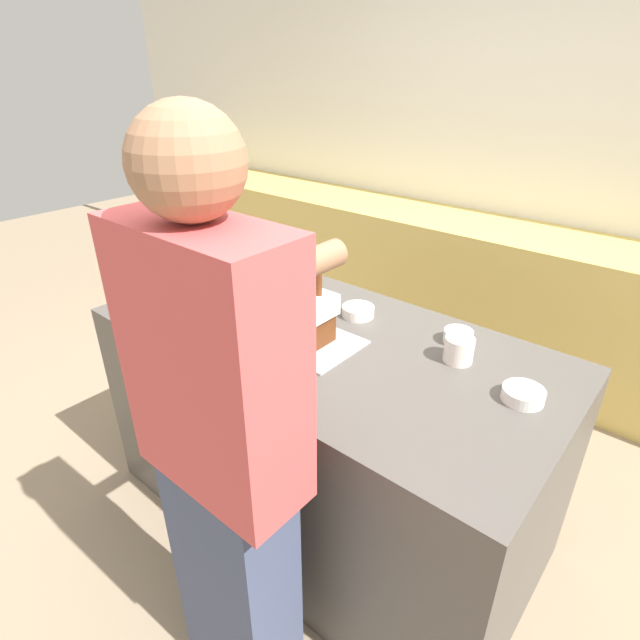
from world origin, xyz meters
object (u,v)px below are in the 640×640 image
object	(u,v)px
candy_bowl_near_tray_left	(357,310)
candy_bowl_front_corner	(287,271)
gingerbread_house	(303,315)
candy_bowl_center_rear	(523,394)
mug	(459,350)
decorative_tree	(228,245)
candy_bowl_beside_tree	(458,336)
baking_tray	(303,339)
person	(224,457)

from	to	relation	value
candy_bowl_near_tray_left	candy_bowl_front_corner	distance (m)	0.52
gingerbread_house	candy_bowl_front_corner	distance (m)	0.63
candy_bowl_center_rear	mug	xyz separation A→B (m)	(-0.25, 0.08, 0.02)
candy_bowl_near_tray_left	mug	size ratio (longest dim) A/B	1.29
decorative_tree	candy_bowl_beside_tree	world-z (taller)	decorative_tree
candy_bowl_center_rear	candy_bowl_front_corner	xyz separation A→B (m)	(-1.22, 0.26, 0.00)
candy_bowl_beside_tree	mug	bearing A→B (deg)	-63.61
decorative_tree	candy_bowl_near_tray_left	world-z (taller)	decorative_tree
candy_bowl_front_corner	candy_bowl_center_rear	bearing A→B (deg)	-11.93
gingerbread_house	decorative_tree	distance (m)	0.59
candy_bowl_center_rear	candy_bowl_beside_tree	distance (m)	0.36
candy_bowl_front_corner	mug	world-z (taller)	mug
baking_tray	candy_bowl_near_tray_left	bearing A→B (deg)	83.41
baking_tray	person	bearing A→B (deg)	-66.62
candy_bowl_center_rear	candy_bowl_beside_tree	bearing A→B (deg)	147.64
candy_bowl_near_tray_left	candy_bowl_center_rear	bearing A→B (deg)	-10.47
gingerbread_house	candy_bowl_front_corner	world-z (taller)	gingerbread_house
candy_bowl_center_rear	person	world-z (taller)	person
gingerbread_house	candy_bowl_beside_tree	xyz separation A→B (m)	(0.44, 0.35, -0.08)
gingerbread_house	candy_bowl_front_corner	bearing A→B (deg)	139.12
decorative_tree	person	xyz separation A→B (m)	(0.82, -0.73, -0.19)
gingerbread_house	decorative_tree	size ratio (longest dim) A/B	0.65
baking_tray	candy_bowl_near_tray_left	world-z (taller)	candy_bowl_near_tray_left
decorative_tree	baking_tray	bearing A→B (deg)	-14.19
baking_tray	decorative_tree	distance (m)	0.61
decorative_tree	mug	size ratio (longest dim) A/B	4.07
candy_bowl_front_corner	person	distance (m)	1.23
candy_bowl_near_tray_left	candy_bowl_front_corner	world-z (taller)	same
candy_bowl_beside_tree	decorative_tree	bearing A→B (deg)	-168.36
candy_bowl_front_corner	person	world-z (taller)	person
baking_tray	candy_bowl_center_rear	distance (m)	0.76
candy_bowl_beside_tree	mug	size ratio (longest dim) A/B	1.05
gingerbread_house	candy_bowl_front_corner	size ratio (longest dim) A/B	2.79
baking_tray	decorative_tree	xyz separation A→B (m)	(-0.56, 0.14, 0.20)
mug	candy_bowl_center_rear	bearing A→B (deg)	-17.43
decorative_tree	person	distance (m)	1.11
decorative_tree	candy_bowl_front_corner	world-z (taller)	decorative_tree
candy_bowl_center_rear	candy_bowl_beside_tree	xyz separation A→B (m)	(-0.31, 0.19, 0.00)
gingerbread_house	candy_bowl_center_rear	world-z (taller)	gingerbread_house
candy_bowl_center_rear	candy_bowl_beside_tree	size ratio (longest dim) A/B	1.20
decorative_tree	candy_bowl_beside_tree	size ratio (longest dim) A/B	3.86
gingerbread_house	candy_bowl_center_rear	bearing A→B (deg)	11.61
baking_tray	candy_bowl_front_corner	bearing A→B (deg)	139.08
baking_tray	mug	bearing A→B (deg)	25.10
candy_bowl_beside_tree	person	world-z (taller)	person
decorative_tree	candy_bowl_front_corner	size ratio (longest dim) A/B	4.29
mug	candy_bowl_beside_tree	bearing A→B (deg)	116.39
baking_tray	candy_bowl_beside_tree	bearing A→B (deg)	38.58
candy_bowl_beside_tree	candy_bowl_near_tray_left	xyz separation A→B (m)	(-0.40, -0.06, -0.00)
decorative_tree	candy_bowl_beside_tree	distance (m)	1.03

